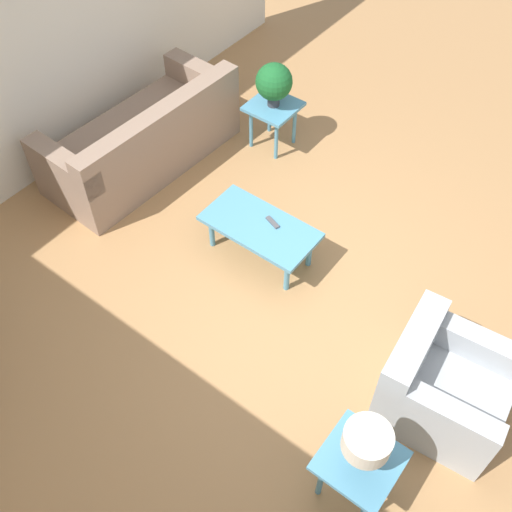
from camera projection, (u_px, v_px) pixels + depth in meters
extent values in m
plane|color=#A87A4C|center=(293.00, 296.00, 5.28)|extent=(14.00, 14.00, 0.00)
cube|color=silver|center=(24.00, 44.00, 5.43)|extent=(0.12, 7.20, 2.70)
cube|color=gray|center=(142.00, 145.00, 6.26)|extent=(1.00, 2.11, 0.45)
cube|color=gray|center=(161.00, 126.00, 5.79)|extent=(0.29, 2.08, 0.38)
cube|color=gray|center=(201.00, 76.00, 6.45)|extent=(0.92, 0.24, 0.25)
cube|color=gray|center=(62.00, 166.00, 5.53)|extent=(0.92, 0.24, 0.25)
cube|color=#A8ADB2|center=(444.00, 396.00, 4.45)|extent=(0.93, 0.88, 0.41)
cube|color=#A8ADB2|center=(413.00, 349.00, 4.26)|extent=(0.28, 0.82, 0.36)
cube|color=#A8ADB2|center=(438.00, 411.00, 4.02)|extent=(0.86, 0.24, 0.23)
cube|color=#A8ADB2|center=(470.00, 341.00, 4.37)|extent=(0.86, 0.24, 0.23)
cube|color=teal|center=(260.00, 227.00, 5.30)|extent=(1.04, 0.53, 0.04)
cylinder|color=teal|center=(309.00, 251.00, 5.38)|extent=(0.05, 0.05, 0.36)
cylinder|color=teal|center=(235.00, 210.00, 5.71)|extent=(0.05, 0.05, 0.36)
cylinder|color=teal|center=(287.00, 276.00, 5.20)|extent=(0.05, 0.05, 0.36)
cylinder|color=teal|center=(212.00, 232.00, 5.53)|extent=(0.05, 0.05, 0.36)
cube|color=teal|center=(273.00, 106.00, 6.23)|extent=(0.50, 0.50, 0.04)
cylinder|color=teal|center=(294.00, 124.00, 6.45)|extent=(0.04, 0.04, 0.48)
cylinder|color=teal|center=(270.00, 113.00, 6.58)|extent=(0.04, 0.04, 0.48)
cylinder|color=teal|center=(276.00, 140.00, 6.28)|extent=(0.04, 0.04, 0.48)
cylinder|color=teal|center=(251.00, 128.00, 6.41)|extent=(0.04, 0.04, 0.48)
cube|color=teal|center=(360.00, 461.00, 3.83)|extent=(0.50, 0.50, 0.04)
cylinder|color=teal|center=(389.00, 470.00, 4.05)|extent=(0.04, 0.04, 0.48)
cylinder|color=teal|center=(347.00, 441.00, 4.18)|extent=(0.04, 0.04, 0.48)
cylinder|color=teal|center=(364.00, 511.00, 3.88)|extent=(0.04, 0.04, 0.48)
cylinder|color=teal|center=(321.00, 480.00, 4.01)|extent=(0.04, 0.04, 0.48)
cylinder|color=#333338|center=(274.00, 100.00, 6.17)|extent=(0.13, 0.13, 0.12)
sphere|color=#195B28|center=(274.00, 82.00, 6.00)|extent=(0.38, 0.38, 0.38)
cylinder|color=#333333|center=(363.00, 453.00, 3.74)|extent=(0.11, 0.11, 0.22)
cylinder|color=beige|center=(367.00, 441.00, 3.59)|extent=(0.31, 0.31, 0.16)
cube|color=#4C4C51|center=(273.00, 222.00, 5.29)|extent=(0.16, 0.09, 0.02)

